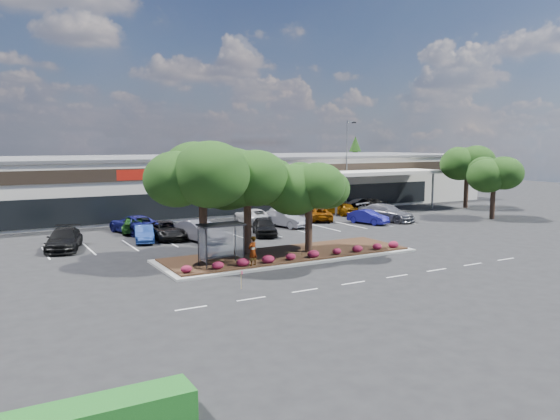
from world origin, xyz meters
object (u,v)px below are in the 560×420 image
survey_stake (241,277)px  light_pole (347,170)px  car_1 (167,230)px  car_0 (64,239)px

survey_stake → light_pole: bearing=44.8°
car_1 → light_pole: bearing=20.2°
light_pole → survey_stake: (-25.98, -25.82, -3.98)m
light_pole → survey_stake: size_ratio=10.46×
car_1 → car_0: bearing=-173.9°
survey_stake → car_1: 17.01m
car_0 → car_1: size_ratio=1.06×
car_0 → survey_stake: bearing=-51.7°
survey_stake → car_0: size_ratio=0.18×
car_0 → car_1: 8.03m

